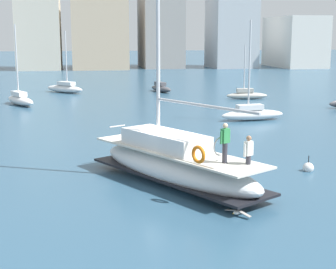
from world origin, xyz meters
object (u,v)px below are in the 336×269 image
at_px(mooring_buoy, 308,168).
at_px(seagull, 238,212).
at_px(main_sailboat, 175,163).
at_px(moored_cutter_left, 252,113).
at_px(moored_sloop_far, 20,99).
at_px(moored_catamaran, 161,87).
at_px(moored_sloop_near, 65,88).
at_px(moored_cutter_right, 247,95).

bearing_deg(mooring_buoy, seagull, -133.87).
xyz_separation_m(main_sailboat, moored_cutter_left, (8.91, 15.67, -0.36)).
bearing_deg(moored_cutter_left, main_sailboat, -119.64).
relative_size(moored_sloop_far, mooring_buoy, 8.55).
xyz_separation_m(main_sailboat, moored_catamaran, (5.25, 36.77, -0.39)).
relative_size(moored_sloop_near, moored_cutter_right, 1.26).
height_order(main_sailboat, moored_sloop_far, main_sailboat).
xyz_separation_m(moored_cutter_left, seagull, (-7.46, -20.13, -0.40)).
bearing_deg(main_sailboat, mooring_buoy, 8.01).
distance_m(moored_sloop_far, seagull, 33.95).
bearing_deg(moored_catamaran, moored_sloop_far, -148.28).
distance_m(moored_sloop_near, moored_catamaran, 10.87).
distance_m(main_sailboat, moored_sloop_near, 38.06).
distance_m(moored_catamaran, mooring_buoy, 35.86).
bearing_deg(seagull, moored_sloop_far, 108.67).
distance_m(moored_cutter_right, seagull, 34.83).
height_order(moored_sloop_far, moored_cutter_left, moored_cutter_left).
relative_size(moored_cutter_right, seagull, 5.64).
xyz_separation_m(moored_sloop_far, mooring_buoy, (16.06, -26.77, -0.40)).
distance_m(moored_cutter_right, mooring_buoy, 28.22).
bearing_deg(seagull, moored_cutter_right, 71.10).
height_order(moored_cutter_right, seagull, moored_cutter_right).
height_order(main_sailboat, moored_sloop_near, main_sailboat).
xyz_separation_m(main_sailboat, moored_sloop_far, (-9.42, 27.70, -0.35)).
bearing_deg(main_sailboat, moored_catamaran, 81.88).
bearing_deg(moored_sloop_near, moored_cutter_left, -56.58).
relative_size(moored_catamaran, mooring_buoy, 8.71).
bearing_deg(moored_cutter_left, moored_catamaran, 99.86).
bearing_deg(moored_sloop_far, moored_cutter_left, -33.28).
distance_m(moored_sloop_far, moored_cutter_right, 22.16).
height_order(moored_cutter_left, mooring_buoy, moored_cutter_left).
relative_size(moored_sloop_far, moored_cutter_left, 0.99).
relative_size(main_sailboat, moored_cutter_left, 1.73).
distance_m(moored_cutter_left, mooring_buoy, 14.91).
bearing_deg(moored_sloop_near, seagull, -80.51).
relative_size(moored_catamaran, moored_cutter_right, 1.38).
height_order(main_sailboat, moored_catamaran, main_sailboat).
bearing_deg(moored_cutter_right, mooring_buoy, -102.47).
xyz_separation_m(moored_sloop_far, moored_catamaran, (14.67, 9.07, -0.04)).
xyz_separation_m(moored_sloop_far, moored_cutter_right, (22.15, 0.79, -0.10)).
height_order(main_sailboat, moored_cutter_right, main_sailboat).
distance_m(main_sailboat, moored_cutter_right, 31.21).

